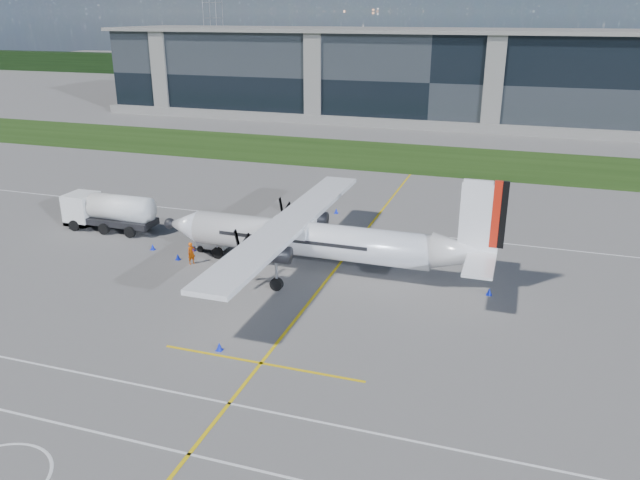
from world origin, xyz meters
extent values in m
plane|color=slate|center=(0.00, 40.00, 0.00)|extent=(400.00, 400.00, 0.00)
cube|color=#1C380F|center=(0.00, 48.00, 0.02)|extent=(400.00, 18.00, 0.04)
cube|color=black|center=(0.00, 80.00, 7.50)|extent=(120.00, 20.00, 15.00)
cube|color=black|center=(0.00, 140.00, 3.00)|extent=(400.00, 6.00, 6.00)
cube|color=yellow|center=(3.00, 10.00, 0.01)|extent=(0.20, 70.00, 0.01)
cube|color=white|center=(0.00, -14.00, 0.01)|extent=(90.00, 0.15, 0.01)
imported|color=#F25907|center=(-7.89, 5.75, 1.00)|extent=(0.90, 0.99, 1.99)
cone|color=#0C21D5|center=(-12.45, 7.41, 0.25)|extent=(0.36, 0.36, 0.50)
cone|color=#0C21D5|center=(-1.00, 21.56, 0.25)|extent=(0.36, 0.36, 0.50)
cone|color=#0C21D5|center=(0.15, -5.45, 0.25)|extent=(0.36, 0.36, 0.50)
cone|color=#0C21D5|center=(-9.36, 6.14, 0.25)|extent=(0.36, 0.36, 0.50)
cone|color=#0C21D5|center=(14.40, 7.15, 0.25)|extent=(0.36, 0.36, 0.50)
cone|color=#0C21D5|center=(-9.17, 8.25, 0.25)|extent=(0.36, 0.36, 0.50)
camera|label=1|loc=(15.59, -33.61, 18.40)|focal=35.00mm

